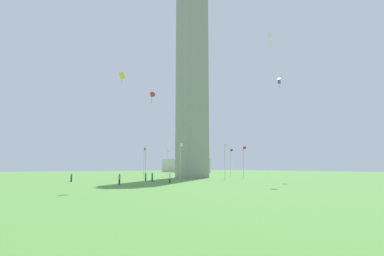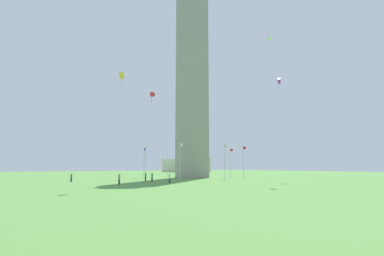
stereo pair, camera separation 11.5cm
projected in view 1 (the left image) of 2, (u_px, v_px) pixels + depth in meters
The scene contains 20 objects.
ground_plane at pixel (192, 178), 77.83m from camera, with size 260.00×260.00×0.00m, color #548C3D.
obelisk_monument at pixel (192, 69), 81.64m from camera, with size 6.52×6.52×59.27m.
flagpole_n at pixel (225, 160), 67.32m from camera, with size 1.12×0.14×8.09m.
flagpole_ne at pixel (243, 161), 75.77m from camera, with size 1.12×0.14×8.09m.
flagpole_e at pixel (231, 161), 85.74m from camera, with size 1.12×0.14×8.09m.
flagpole_se at pixel (201, 162), 91.38m from camera, with size 1.12×0.14×8.09m.
flagpole_s at pixel (167, 161), 89.39m from camera, with size 1.12×0.14×8.09m.
flagpole_sw at pixel (144, 161), 80.94m from camera, with size 1.12×0.14×8.09m.
flagpole_w at pixel (146, 160), 70.97m from camera, with size 1.12×0.14×8.09m.
flagpole_nw at pixel (180, 160), 65.33m from camera, with size 1.12×0.14×8.09m.
person_white_shirt at pixel (170, 178), 52.31m from camera, with size 0.32×0.32×1.76m.
person_gray_shirt at pixel (119, 179), 48.79m from camera, with size 0.32×0.32×1.74m.
person_purple_shirt at pixel (71, 178), 56.79m from camera, with size 0.32×0.32×1.62m.
person_teal_shirt at pixel (146, 177), 60.07m from camera, with size 0.32×0.32×1.75m.
person_green_shirt at pixel (152, 177), 57.32m from camera, with size 0.32×0.32×1.78m.
kite_red_delta at pixel (152, 95), 56.27m from camera, with size 1.72×1.78×2.22m.
kite_yellow_box at pixel (122, 76), 43.29m from camera, with size 0.58×0.80×1.85m.
kite_white_box at pixel (270, 37), 62.28m from camera, with size 1.19×1.41×2.86m.
kite_purple_box at pixel (279, 81), 67.59m from camera, with size 1.21×1.30×2.39m.
distant_building at pixel (185, 165), 156.76m from camera, with size 29.04×12.02×6.91m.
Camera 1 is at (65.55, -43.85, 2.95)m, focal length 27.77 mm.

